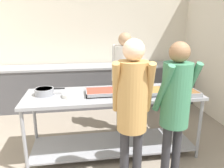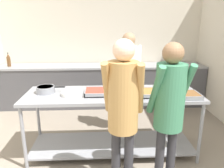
{
  "view_description": "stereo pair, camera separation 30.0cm",
  "coord_description": "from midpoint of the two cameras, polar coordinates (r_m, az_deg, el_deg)",
  "views": [
    {
      "loc": [
        -0.33,
        -1.14,
        1.81
      ],
      "look_at": [
        0.12,
        1.72,
        0.99
      ],
      "focal_mm": 35.0,
      "sensor_mm": 36.0,
      "label": 1
    },
    {
      "loc": [
        -0.03,
        -1.17,
        1.81
      ],
      "look_at": [
        0.12,
        1.72,
        0.99
      ],
      "focal_mm": 35.0,
      "sensor_mm": 36.0,
      "label": 2
    }
  ],
  "objects": [
    {
      "name": "broccoli_bowl",
      "position": [
        2.75,
        6.62,
        -3.08
      ],
      "size": [
        0.2,
        0.2,
        0.1
      ],
      "color": "#3D668C",
      "rests_on": "serving_counter"
    },
    {
      "name": "guest_serving_right",
      "position": [
        2.34,
        18.38,
        -4.62
      ],
      "size": [
        0.44,
        0.38,
        1.63
      ],
      "color": "#2D2D33",
      "rests_on": "ground_plane"
    },
    {
      "name": "sauce_pan",
      "position": [
        3.04,
        -14.29,
        -1.38
      ],
      "size": [
        0.39,
        0.25,
        0.09
      ],
      "color": "gray",
      "rests_on": "serving_counter"
    },
    {
      "name": "plate_stack",
      "position": [
        2.87,
        -7.6,
        -2.49
      ],
      "size": [
        0.27,
        0.27,
        0.05
      ],
      "color": "white",
      "rests_on": "serving_counter"
    },
    {
      "name": "serving_counter",
      "position": [
        3.04,
        2.95,
        -7.59
      ],
      "size": [
        2.33,
        0.76,
        0.89
      ],
      "color": "gray",
      "rests_on": "ground_plane"
    },
    {
      "name": "wall_rear",
      "position": [
        5.07,
        -0.91,
        10.34
      ],
      "size": [
        4.59,
        0.06,
        2.65
      ],
      "color": "beige",
      "rests_on": "ground_plane"
    },
    {
      "name": "serving_tray_roast",
      "position": [
        2.9,
        -0.37,
        -2.13
      ],
      "size": [
        0.38,
        0.33,
        0.05
      ],
      "color": "gray",
      "rests_on": "serving_counter"
    },
    {
      "name": "water_bottle",
      "position": [
        5.02,
        -23.88,
        5.69
      ],
      "size": [
        0.07,
        0.07,
        0.29
      ],
      "color": "brown",
      "rests_on": "back_counter"
    },
    {
      "name": "serving_tray_vegetables",
      "position": [
        2.98,
        21.17,
        -2.79
      ],
      "size": [
        0.38,
        0.3,
        0.05
      ],
      "color": "gray",
      "rests_on": "serving_counter"
    },
    {
      "name": "serving_tray_greens",
      "position": [
        2.94,
        12.66,
        -2.32
      ],
      "size": [
        0.4,
        0.33,
        0.05
      ],
      "color": "gray",
      "rests_on": "serving_counter"
    },
    {
      "name": "back_counter",
      "position": [
        4.87,
        -0.71,
        -0.32
      ],
      "size": [
        4.43,
        0.65,
        0.91
      ],
      "color": "#4C4C51",
      "rests_on": "ground_plane"
    },
    {
      "name": "cook_behind_counter",
      "position": [
        3.55,
        6.65,
        3.14
      ],
      "size": [
        0.46,
        0.38,
        1.66
      ],
      "color": "#2D2D33",
      "rests_on": "ground_plane"
    },
    {
      "name": "guest_serving_left",
      "position": [
        2.15,
        6.94,
        -4.99
      ],
      "size": [
        0.44,
        0.38,
        1.67
      ],
      "color": "#2D2D33",
      "rests_on": "ground_plane"
    }
  ]
}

